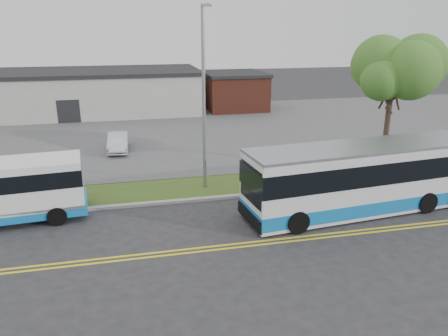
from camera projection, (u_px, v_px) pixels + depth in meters
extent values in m
plane|color=#28282B|center=(154.00, 214.00, 20.88)|extent=(140.00, 140.00, 0.00)
cube|color=yellow|center=(162.00, 252.00, 17.31)|extent=(70.00, 0.12, 0.01)
cube|color=yellow|center=(162.00, 256.00, 17.03)|extent=(70.00, 0.12, 0.01)
cube|color=#9E9B93|center=(152.00, 203.00, 21.87)|extent=(80.00, 0.30, 0.15)
cube|color=#304C19|center=(150.00, 191.00, 23.55)|extent=(80.00, 3.30, 0.10)
cube|color=#4C4C4F|center=(139.00, 132.00, 36.61)|extent=(80.00, 25.00, 0.10)
cube|color=#9E9E99|center=(73.00, 94.00, 43.99)|extent=(25.00, 10.00, 4.00)
cube|color=black|center=(71.00, 72.00, 43.31)|extent=(25.40, 10.40, 0.35)
cube|color=black|center=(69.00, 112.00, 39.68)|extent=(2.00, 0.15, 2.20)
cube|color=brown|center=(234.00, 92.00, 46.65)|extent=(6.00, 7.00, 3.60)
cube|color=black|center=(234.00, 74.00, 46.04)|extent=(6.30, 7.30, 0.30)
cylinder|color=#3C2C20|center=(386.00, 133.00, 25.88)|extent=(0.32, 0.32, 4.76)
ellipsoid|color=#396C26|center=(394.00, 69.00, 24.72)|extent=(5.20, 5.20, 4.42)
cylinder|color=gray|center=(204.00, 101.00, 22.61)|extent=(0.18, 0.18, 9.50)
cylinder|color=gray|center=(205.00, 5.00, 20.52)|extent=(0.12, 1.40, 0.12)
cube|color=gray|center=(208.00, 5.00, 19.93)|extent=(0.35, 0.18, 0.12)
cube|color=#1069B1|center=(7.00, 210.00, 19.88)|extent=(7.16, 2.98, 0.51)
cube|color=silver|center=(31.00, 183.00, 19.85)|extent=(4.71, 2.76, 2.15)
cube|color=black|center=(29.00, 176.00, 19.74)|extent=(4.73, 2.80, 0.77)
cylinder|color=black|center=(57.00, 216.00, 19.56)|extent=(0.88, 0.36, 0.86)
cylinder|color=black|center=(59.00, 198.00, 21.56)|extent=(0.88, 0.36, 0.86)
cube|color=silver|center=(364.00, 178.00, 20.81)|extent=(11.89, 3.80, 3.08)
cube|color=#1069B1|center=(362.00, 199.00, 21.14)|extent=(11.91, 3.82, 0.64)
cube|color=black|center=(365.00, 166.00, 20.63)|extent=(11.94, 3.85, 1.01)
cube|color=black|center=(252.00, 184.00, 18.93)|extent=(0.35, 2.44, 1.70)
cube|color=black|center=(250.00, 217.00, 19.39)|extent=(0.39, 2.66, 0.53)
cube|color=gray|center=(367.00, 146.00, 20.33)|extent=(11.89, 3.80, 0.13)
cylinder|color=black|center=(298.00, 222.00, 18.77)|extent=(1.05, 0.44, 1.02)
cylinder|color=black|center=(273.00, 201.00, 21.03)|extent=(1.05, 0.44, 1.02)
cylinder|color=black|center=(427.00, 202.00, 20.87)|extent=(1.05, 0.44, 1.02)
cylinder|color=black|center=(392.00, 185.00, 23.13)|extent=(1.05, 0.44, 1.02)
cylinder|color=black|center=(419.00, 181.00, 23.68)|extent=(1.05, 0.44, 1.02)
imported|color=silver|center=(118.00, 142.00, 30.86)|extent=(1.55, 4.00, 1.30)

